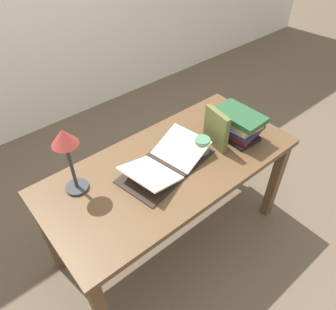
% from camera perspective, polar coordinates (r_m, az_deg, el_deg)
% --- Properties ---
extents(ground_plane, '(12.00, 12.00, 0.00)m').
position_cam_1_polar(ground_plane, '(2.44, 0.36, -13.86)').
color(ground_plane, brown).
extents(reading_desk, '(1.51, 0.71, 0.72)m').
position_cam_1_polar(reading_desk, '(1.94, 0.43, -3.51)').
color(reading_desk, brown).
rests_on(reading_desk, ground_plane).
extents(open_book, '(0.60, 0.39, 0.10)m').
position_cam_1_polar(open_book, '(1.84, -0.30, -1.36)').
color(open_book, black).
rests_on(open_book, reading_desk).
extents(book_stack_tall, '(0.23, 0.30, 0.17)m').
position_cam_1_polar(book_stack_tall, '(2.06, 12.12, 5.19)').
color(book_stack_tall, black).
rests_on(book_stack_tall, reading_desk).
extents(book_standing_upright, '(0.06, 0.19, 0.24)m').
position_cam_1_polar(book_standing_upright, '(1.95, 8.39, 4.50)').
color(book_standing_upright, brown).
rests_on(book_standing_upright, reading_desk).
extents(reading_lamp, '(0.13, 0.13, 0.39)m').
position_cam_1_polar(reading_lamp, '(1.61, -17.36, 1.50)').
color(reading_lamp, '#2D2D33').
rests_on(reading_lamp, reading_desk).
extents(coffee_mug, '(0.09, 0.12, 0.10)m').
position_cam_1_polar(coffee_mug, '(1.93, 5.89, 1.64)').
color(coffee_mug, '#4C7F5B').
rests_on(coffee_mug, reading_desk).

